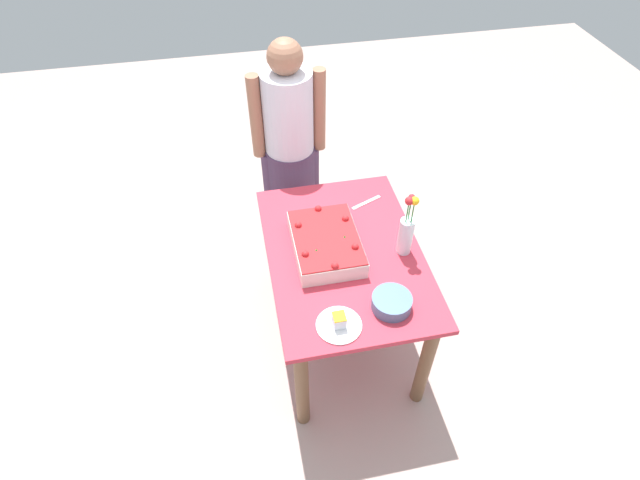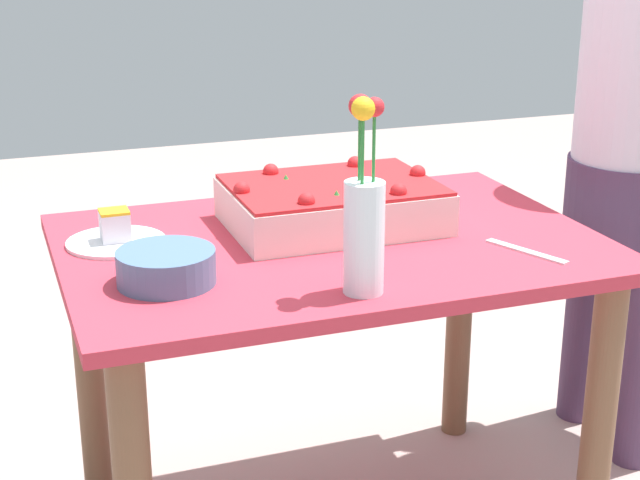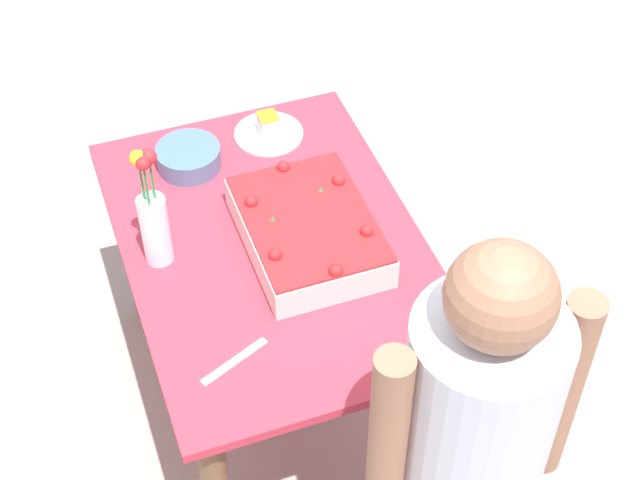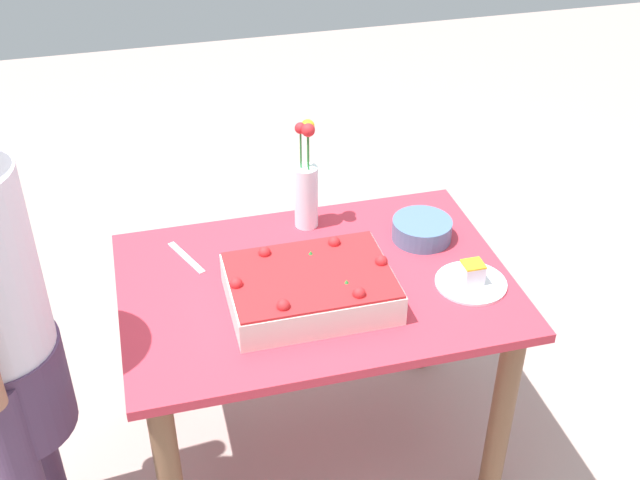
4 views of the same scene
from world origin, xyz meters
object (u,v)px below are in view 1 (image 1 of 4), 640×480
at_px(sheet_cake, 326,243).
at_px(person_standing, 289,141).
at_px(cake_knife, 366,202).
at_px(flower_vase, 406,231).
at_px(fruit_bowl, 392,302).
at_px(serving_plate_with_slice, 339,323).

bearing_deg(sheet_cake, person_standing, 3.93).
xyz_separation_m(cake_knife, flower_vase, (-0.40, -0.09, 0.14)).
xyz_separation_m(sheet_cake, person_standing, (0.83, 0.06, 0.07)).
xyz_separation_m(fruit_bowl, person_standing, (1.25, 0.28, 0.09)).
distance_m(fruit_bowl, person_standing, 1.28).
height_order(flower_vase, person_standing, person_standing).
relative_size(serving_plate_with_slice, flower_vase, 0.57).
bearing_deg(sheet_cake, serving_plate_with_slice, 175.30).
relative_size(cake_knife, person_standing, 0.13).
xyz_separation_m(sheet_cake, flower_vase, (-0.08, -0.39, 0.09)).
bearing_deg(fruit_bowl, cake_knife, -6.09).
bearing_deg(person_standing, flower_vase, 26.03).
xyz_separation_m(serving_plate_with_slice, flower_vase, (0.39, -0.43, 0.12)).
bearing_deg(cake_knife, serving_plate_with_slice, 43.78).
xyz_separation_m(serving_plate_with_slice, fruit_bowl, (0.06, -0.26, 0.01)).
bearing_deg(flower_vase, serving_plate_with_slice, 132.17).
xyz_separation_m(flower_vase, person_standing, (0.92, 0.45, -0.02)).
height_order(serving_plate_with_slice, fruit_bowl, serving_plate_with_slice).
relative_size(sheet_cake, serving_plate_with_slice, 2.18).
distance_m(sheet_cake, flower_vase, 0.41).
relative_size(cake_knife, fruit_bowl, 1.04).
height_order(serving_plate_with_slice, person_standing, person_standing).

